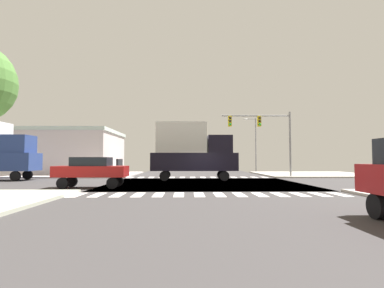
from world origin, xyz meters
name	(u,v)px	position (x,y,z in m)	size (l,w,h in m)	color
ground	(205,184)	(0.00, 0.00, -0.03)	(90.00, 90.00, 0.05)	#393637
sidewalk_corner_ne	(313,174)	(13.00, 12.00, 0.07)	(12.00, 12.00, 0.14)	#B2ADA3
sidewalk_corner_nw	(82,174)	(-13.00, 12.00, 0.07)	(12.00, 12.00, 0.14)	#B3A9A6
crosswalk_near	(209,195)	(-0.25, -7.30, 0.00)	(13.50, 2.00, 0.01)	white
crosswalk_far	(198,177)	(-0.25, 7.30, 0.00)	(13.50, 2.00, 0.01)	white
traffic_signal_mast	(263,129)	(6.10, 6.93, 4.73)	(6.77, 0.55, 6.39)	gray
street_lamp	(254,139)	(8.12, 20.08, 4.54)	(1.78, 0.32, 7.53)	gray
bank_building	(53,152)	(-17.56, 15.05, 2.63)	(16.79, 11.20, 5.24)	beige
suv_nearside_1	(182,162)	(-2.00, 27.52, 1.39)	(1.96, 4.60, 2.34)	black
sedan_farside_1	(92,170)	(-7.22, -3.50, 1.12)	(4.30, 1.80, 1.88)	black
box_truck_inner_2	(191,150)	(-0.94, 3.50, 2.56)	(7.20, 2.40, 4.85)	black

